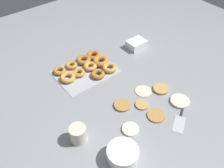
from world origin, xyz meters
name	(u,v)px	position (x,y,z in m)	size (l,w,h in m)	color
ground_plane	(130,96)	(0.00, 0.00, 0.00)	(3.00, 3.00, 0.00)	gray
pancake_0	(161,89)	(-0.19, 0.08, 0.01)	(0.10, 0.10, 0.02)	tan
pancake_1	(180,101)	(-0.21, 0.23, 0.01)	(0.12, 0.12, 0.02)	silver
pancake_2	(122,105)	(0.09, 0.03, 0.01)	(0.10, 0.10, 0.01)	#B27F42
pancake_3	(143,91)	(-0.10, 0.02, 0.00)	(0.10, 0.10, 0.01)	beige
pancake_4	(156,116)	(-0.02, 0.22, 0.01)	(0.11, 0.11, 0.01)	#B27F42
pancake_5	(130,129)	(0.16, 0.19, 0.01)	(0.09, 0.09, 0.01)	silver
pancake_6	(142,105)	(-0.01, 0.11, 0.01)	(0.08, 0.08, 0.01)	tan
donut_tray	(88,67)	(0.06, -0.38, 0.02)	(0.40, 0.31, 0.04)	#ADAFB5
batter_bowl	(123,155)	(0.31, 0.30, 0.04)	(0.16, 0.16, 0.07)	white
container_stack	(136,44)	(-0.39, -0.37, 0.03)	(0.14, 0.11, 0.06)	white
paper_cup	(78,134)	(0.42, 0.07, 0.05)	(0.09, 0.09, 0.09)	beige
spatula	(180,120)	(-0.10, 0.32, 0.00)	(0.25, 0.17, 0.01)	black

